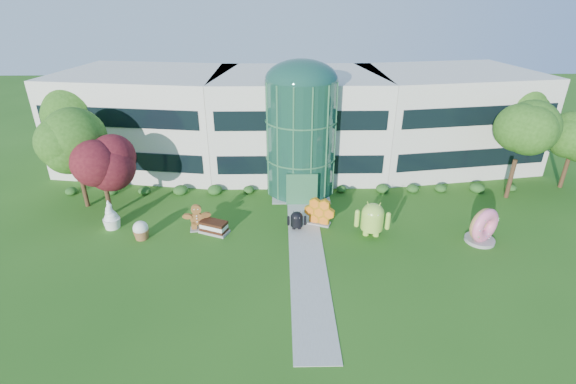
{
  "coord_description": "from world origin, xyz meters",
  "views": [
    {
      "loc": [
        -1.71,
        -22.35,
        16.28
      ],
      "look_at": [
        -1.2,
        6.0,
        2.6
      ],
      "focal_mm": 26.0,
      "sensor_mm": 36.0,
      "label": 1
    }
  ],
  "objects_px": {
    "android_green": "(373,217)",
    "android_black": "(297,219)",
    "gingerbread": "(197,217)",
    "donut": "(483,225)"
  },
  "relations": [
    {
      "from": "donut",
      "to": "gingerbread",
      "type": "height_order",
      "value": "donut"
    },
    {
      "from": "android_green",
      "to": "android_black",
      "type": "distance_m",
      "value": 5.59
    },
    {
      "from": "android_black",
      "to": "gingerbread",
      "type": "xyz_separation_m",
      "value": [
        -7.47,
        0.08,
        0.21
      ]
    },
    {
      "from": "android_green",
      "to": "gingerbread",
      "type": "xyz_separation_m",
      "value": [
        -12.93,
        1.05,
        -0.44
      ]
    },
    {
      "from": "donut",
      "to": "gingerbread",
      "type": "bearing_deg",
      "value": 143.14
    },
    {
      "from": "donut",
      "to": "android_black",
      "type": "bearing_deg",
      "value": 140.33
    },
    {
      "from": "donut",
      "to": "gingerbread",
      "type": "distance_m",
      "value": 20.7
    },
    {
      "from": "android_green",
      "to": "android_black",
      "type": "height_order",
      "value": "android_green"
    },
    {
      "from": "android_green",
      "to": "donut",
      "type": "xyz_separation_m",
      "value": [
        7.66,
        -0.99,
        -0.16
      ]
    },
    {
      "from": "android_green",
      "to": "android_black",
      "type": "xyz_separation_m",
      "value": [
        -5.46,
        0.96,
        -0.65
      ]
    }
  ]
}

